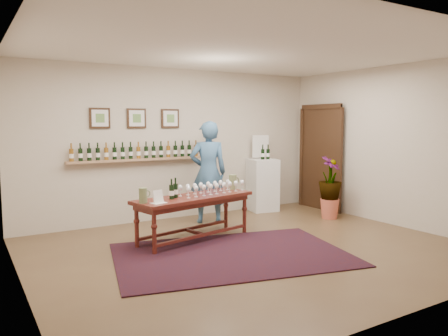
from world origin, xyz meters
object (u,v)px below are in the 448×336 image
display_pedestal (262,185)px  potted_plant (330,187)px  tasting_table (194,203)px  person (208,172)px

display_pedestal → potted_plant: size_ratio=1.05×
tasting_table → display_pedestal: bearing=18.0°
potted_plant → person: bearing=156.8°
potted_plant → display_pedestal: bearing=116.6°
display_pedestal → person: bearing=-166.2°
potted_plant → person: person is taller
potted_plant → person: (-2.11, 0.91, 0.32)m
potted_plant → person: 2.32m
potted_plant → person: size_ratio=0.55×
display_pedestal → potted_plant: 1.42m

